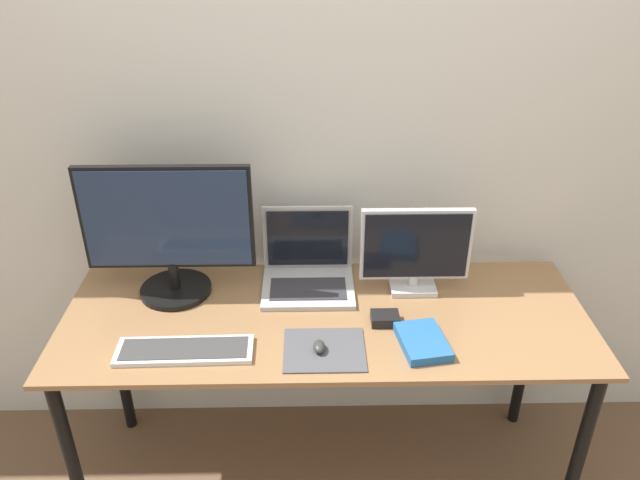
{
  "coord_description": "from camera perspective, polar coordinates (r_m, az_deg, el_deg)",
  "views": [
    {
      "loc": [
        -0.05,
        -1.37,
        2.03
      ],
      "look_at": [
        -0.02,
        0.41,
        1.02
      ],
      "focal_mm": 35.0,
      "sensor_mm": 36.0,
      "label": 1
    }
  ],
  "objects": [
    {
      "name": "power_brick",
      "position": [
        2.08,
        5.96,
        -7.16
      ],
      "size": [
        0.09,
        0.07,
        0.03
      ],
      "color": "black",
      "rests_on": "desk"
    },
    {
      "name": "book",
      "position": [
        2.0,
        9.36,
        -9.16
      ],
      "size": [
        0.17,
        0.21,
        0.03
      ],
      "color": "#235B9E",
      "rests_on": "desk"
    },
    {
      "name": "keyboard",
      "position": [
        2.0,
        -12.29,
        -9.85
      ],
      "size": [
        0.42,
        0.14,
        0.02
      ],
      "color": "silver",
      "rests_on": "desk"
    },
    {
      "name": "monitor_right",
      "position": [
        2.18,
        8.73,
        -0.88
      ],
      "size": [
        0.38,
        0.11,
        0.32
      ],
      "color": "silver",
      "rests_on": "desk"
    },
    {
      "name": "mouse",
      "position": [
        1.95,
        -0.08,
        -9.72
      ],
      "size": [
        0.04,
        0.06,
        0.03
      ],
      "color": "#333333",
      "rests_on": "mousepad"
    },
    {
      "name": "mousepad",
      "position": [
        1.97,
        0.4,
        -10.01
      ],
      "size": [
        0.25,
        0.21,
        0.0
      ],
      "color": "#47474C",
      "rests_on": "desk"
    },
    {
      "name": "laptop",
      "position": [
        2.25,
        -1.11,
        -2.49
      ],
      "size": [
        0.33,
        0.27,
        0.27
      ],
      "color": "#ADADB2",
      "rests_on": "desk"
    },
    {
      "name": "wall_back",
      "position": [
        2.24,
        0.3,
        9.09
      ],
      "size": [
        7.0,
        0.05,
        2.5
      ],
      "color": "silver",
      "rests_on": "ground_plane"
    },
    {
      "name": "monitor_left",
      "position": [
        2.16,
        -13.7,
        0.82
      ],
      "size": [
        0.58,
        0.25,
        0.48
      ],
      "color": "black",
      "rests_on": "desk"
    },
    {
      "name": "desk",
      "position": [
        2.17,
        0.51,
        -8.91
      ],
      "size": [
        1.77,
        0.66,
        0.78
      ],
      "color": "olive",
      "rests_on": "ground_plane"
    }
  ]
}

